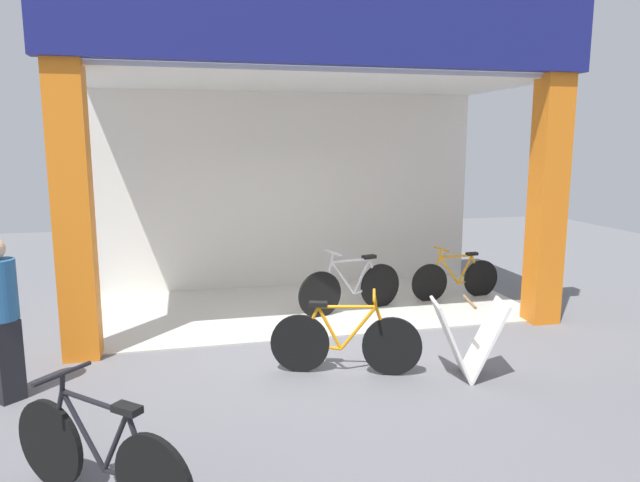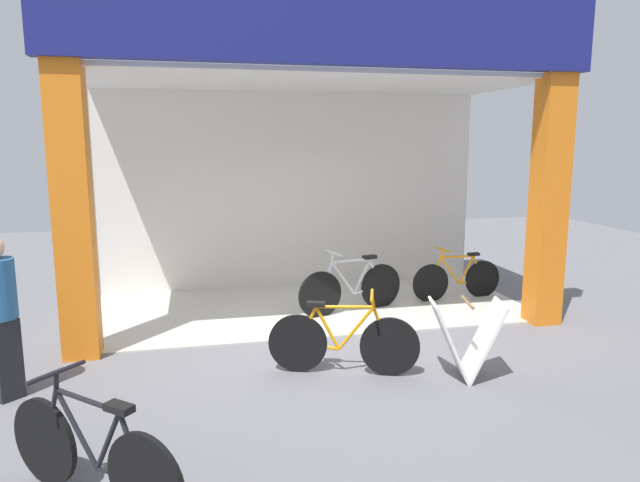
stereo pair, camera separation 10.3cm
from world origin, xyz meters
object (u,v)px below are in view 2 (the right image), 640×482
object	(u,v)px
bicycle_inside_1	(457,279)
bicycle_parked_0	(92,455)
bicycle_parked_1	(343,342)
sandwich_board_sign	(466,340)
bicycle_inside_0	(352,288)

from	to	relation	value
bicycle_inside_1	bicycle_parked_0	size ratio (longest dim) A/B	1.21
bicycle_parked_1	sandwich_board_sign	world-z (taller)	bicycle_parked_1
bicycle_inside_0	bicycle_inside_1	bearing A→B (deg)	10.01
bicycle_inside_0	bicycle_parked_1	distance (m)	2.29
bicycle_inside_0	bicycle_parked_1	bearing A→B (deg)	-107.99
bicycle_parked_0	bicycle_parked_1	distance (m)	2.93
bicycle_parked_1	sandwich_board_sign	bearing A→B (deg)	-17.41
bicycle_inside_0	bicycle_inside_1	distance (m)	1.87
bicycle_inside_0	bicycle_parked_0	distance (m)	5.01
bicycle_inside_0	bicycle_inside_1	size ratio (longest dim) A/B	1.08
bicycle_parked_0	sandwich_board_sign	bearing A→B (deg)	22.55
bicycle_parked_1	sandwich_board_sign	distance (m)	1.31
bicycle_inside_1	bicycle_parked_0	world-z (taller)	bicycle_parked_0
bicycle_inside_1	sandwich_board_sign	xyz separation A→B (m)	(-1.30, -2.89, 0.08)
bicycle_inside_0	bicycle_inside_1	world-z (taller)	bicycle_inside_0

